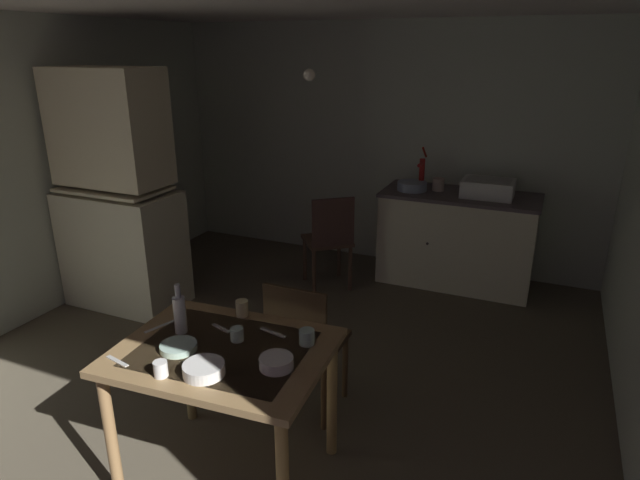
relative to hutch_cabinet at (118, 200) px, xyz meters
name	(u,v)px	position (x,y,z in m)	size (l,w,h in m)	color
ground_plane	(288,352)	(1.65, -0.20, -0.92)	(5.30, 5.30, 0.00)	brown
wall_back	(382,146)	(1.65, 1.93, 0.26)	(4.40, 0.10, 2.36)	beige
wall_left	(43,168)	(-0.55, -0.20, 0.26)	(0.10, 4.28, 2.36)	beige
hutch_cabinet	(118,200)	(0.00, 0.00, 0.00)	(0.96, 0.55, 1.97)	beige
counter_cabinet	(457,239)	(2.52, 1.56, -0.49)	(1.39, 0.64, 0.86)	beige
sink_basin	(488,188)	(2.75, 1.56, 0.02)	(0.44, 0.34, 0.15)	white
hand_pump	(422,171)	(2.14, 1.61, 0.11)	(0.05, 0.27, 0.39)	#B21E19
mixing_bowl_counter	(412,186)	(2.08, 1.51, -0.02)	(0.27, 0.27, 0.08)	#9EB2C6
stoneware_crock	(438,184)	(2.30, 1.60, 0.00)	(0.11, 0.11, 0.11)	beige
dining_table	(224,367)	(1.91, -1.38, -0.28)	(1.06, 0.84, 0.75)	olive
chair_far_side	(304,342)	(2.05, -0.76, -0.44)	(0.40, 0.40, 0.87)	#4C351E
chair_by_counter	(329,239)	(1.49, 0.96, -0.44)	(0.56, 0.56, 0.89)	#4A3326
serving_bowl_wide	(179,347)	(1.73, -1.48, -0.16)	(0.17, 0.17, 0.03)	#ADD1C1
soup_bowl_small	(276,362)	(2.23, -1.43, -0.14)	(0.16, 0.16, 0.05)	white
sauce_dish	(204,369)	(1.96, -1.60, -0.15)	(0.18, 0.18, 0.05)	white
teacup_cream	(242,308)	(1.82, -1.06, -0.13)	(0.07, 0.07, 0.09)	beige
teacup_mint	(161,369)	(1.80, -1.69, -0.14)	(0.06, 0.06, 0.07)	white
mug_tall	(307,337)	(2.26, -1.18, -0.13)	(0.07, 0.07, 0.08)	#ADD1C1
mug_dark	(237,334)	(1.94, -1.29, -0.14)	(0.07, 0.07, 0.07)	#ADD1C1
glass_bottle	(180,313)	(1.63, -1.33, -0.07)	(0.06, 0.06, 0.26)	#B7BCC1
table_knife	(160,327)	(1.50, -1.34, -0.17)	(0.17, 0.02, 0.01)	silver
teaspoon_near_bowl	(117,361)	(1.53, -1.68, -0.17)	(0.14, 0.02, 0.01)	beige
teaspoon_by_cup	(273,333)	(2.06, -1.16, -0.17)	(0.16, 0.02, 0.01)	beige
serving_spoon	(221,328)	(1.80, -1.23, -0.17)	(0.13, 0.02, 0.01)	beige
pendant_bulb	(309,75)	(1.67, 0.15, 1.01)	(0.08, 0.08, 0.08)	#F9EFCC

